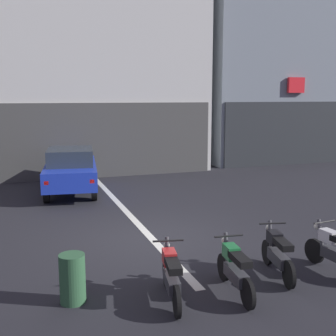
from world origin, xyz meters
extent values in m
plane|color=#232328|center=(0.00, 0.00, 0.00)|extent=(120.00, 120.00, 0.00)
cube|color=silver|center=(0.00, 6.00, 0.00)|extent=(0.20, 18.00, 0.01)
cube|color=#454543|center=(0.15, 8.56, 1.60)|extent=(10.34, 0.10, 3.20)
cube|color=gray|center=(10.40, 12.84, 6.80)|extent=(8.34, 7.74, 13.60)
cube|color=#292C30|center=(10.40, 8.91, 1.60)|extent=(8.01, 0.10, 3.20)
cube|color=red|center=(10.25, 8.84, 4.02)|extent=(0.92, 0.16, 0.77)
cylinder|color=black|center=(-1.86, 7.25, 0.32)|extent=(0.27, 0.66, 0.64)
cylinder|color=black|center=(-0.33, 7.04, 0.32)|extent=(0.27, 0.66, 0.64)
cylinder|color=black|center=(-2.22, 4.68, 0.32)|extent=(0.27, 0.66, 0.64)
cylinder|color=black|center=(-0.68, 4.46, 0.32)|extent=(0.27, 0.66, 0.64)
cube|color=#1E38BF|center=(-1.27, 5.86, 0.75)|extent=(2.30, 4.30, 0.66)
cube|color=#2D3842|center=(-1.29, 5.71, 1.36)|extent=(1.80, 2.16, 0.56)
cube|color=red|center=(-2.24, 3.95, 0.80)|extent=(0.15, 0.08, 0.12)
cube|color=red|center=(-0.85, 3.76, 0.80)|extent=(0.15, 0.08, 0.12)
cylinder|color=black|center=(-0.53, -2.62, 0.26)|extent=(0.16, 0.52, 0.52)
cylinder|color=black|center=(-0.74, -3.75, 0.26)|extent=(0.16, 0.52, 0.52)
cube|color=#38383D|center=(-0.64, -3.23, 0.37)|extent=(0.33, 0.76, 0.22)
cube|color=black|center=(-0.67, -3.38, 0.72)|extent=(0.33, 0.63, 0.12)
cube|color=red|center=(-0.60, -2.98, 0.70)|extent=(0.28, 0.39, 0.24)
cylinder|color=#4C4C51|center=(-0.56, -2.76, 0.63)|extent=(0.11, 0.25, 0.70)
cylinder|color=black|center=(-0.57, -2.84, 0.95)|extent=(0.55, 0.14, 0.04)
sphere|color=silver|center=(-0.53, -2.64, 0.80)|extent=(0.12, 0.12, 0.12)
cylinder|color=black|center=(0.59, -2.73, 0.26)|extent=(0.12, 0.52, 0.52)
cylinder|color=black|center=(0.46, -3.87, 0.26)|extent=(0.12, 0.52, 0.52)
cube|color=#38383D|center=(0.52, -3.35, 0.37)|extent=(0.28, 0.75, 0.22)
cube|color=black|center=(0.50, -3.50, 0.72)|extent=(0.28, 0.62, 0.12)
cube|color=#1E7238|center=(0.55, -3.09, 0.70)|extent=(0.26, 0.38, 0.24)
cylinder|color=#4C4C51|center=(0.57, -2.87, 0.63)|extent=(0.09, 0.24, 0.70)
cylinder|color=black|center=(0.56, -2.95, 0.95)|extent=(0.55, 0.09, 0.04)
sphere|color=silver|center=(0.58, -2.75, 0.80)|extent=(0.12, 0.12, 0.12)
cylinder|color=black|center=(1.81, -2.31, 0.26)|extent=(0.18, 0.52, 0.52)
cylinder|color=black|center=(1.56, -3.43, 0.26)|extent=(0.18, 0.52, 0.52)
cube|color=#38383D|center=(1.67, -2.92, 0.37)|extent=(0.35, 0.76, 0.22)
cube|color=black|center=(1.64, -3.07, 0.72)|extent=(0.34, 0.63, 0.12)
cube|color=black|center=(1.73, -2.67, 0.70)|extent=(0.29, 0.40, 0.24)
cylinder|color=#4C4C51|center=(1.77, -2.45, 0.63)|extent=(0.12, 0.25, 0.70)
cylinder|color=black|center=(1.76, -2.53, 0.95)|extent=(0.55, 0.15, 0.04)
sphere|color=silver|center=(1.80, -2.33, 0.80)|extent=(0.12, 0.12, 0.12)
cylinder|color=black|center=(2.78, -2.57, 0.26)|extent=(0.12, 0.52, 0.52)
cube|color=silver|center=(2.82, -2.94, 0.70)|extent=(0.25, 0.38, 0.24)
cylinder|color=#4C4C51|center=(2.80, -2.72, 0.63)|extent=(0.09, 0.24, 0.70)
cylinder|color=black|center=(2.81, -2.80, 0.95)|extent=(0.55, 0.09, 0.04)
sphere|color=silver|center=(2.79, -2.59, 0.80)|extent=(0.12, 0.12, 0.12)
cylinder|color=#2D5938|center=(-2.24, -2.69, 0.42)|extent=(0.44, 0.44, 0.85)
camera|label=1|loc=(-2.95, -9.70, 3.47)|focal=45.92mm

